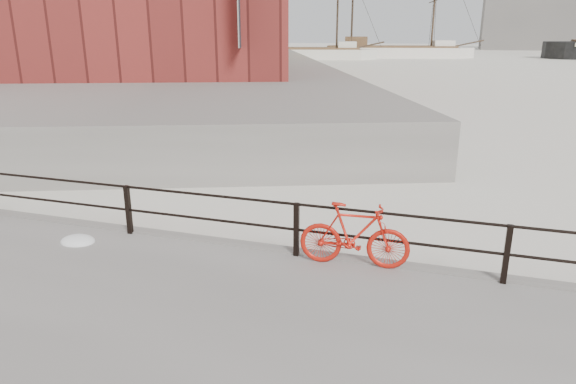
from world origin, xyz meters
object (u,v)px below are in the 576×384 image
Objects in this scene: schooner_mid at (390,58)px; schooner_left at (300,59)px; bicycle at (354,235)px; workboat_near at (149,83)px; workboat_far at (204,70)px.

schooner_left is at bearing -155.91° from schooner_mid.
bicycle is at bearing -86.07° from schooner_left.
workboat_near is 16.59m from workboat_far.
bicycle is 0.06× the size of schooner_mid.
workboat_far is (-3.60, -27.52, 0.00)m from schooner_left.
schooner_left is 2.61× the size of workboat_far.
workboat_far is at bearing 73.69° from workboat_near.
workboat_near and workboat_far have the same top height.
schooner_mid is 2.96× the size of workboat_far.
bicycle is 0.16× the size of workboat_near.
workboat_far is (-2.96, 16.33, 0.00)m from workboat_near.
bicycle is at bearing -94.83° from schooner_mid.
schooner_mid is at bearing 48.58° from workboat_near.
schooner_left is 27.76m from workboat_far.
workboat_near is at bearing -116.31° from schooner_mid.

